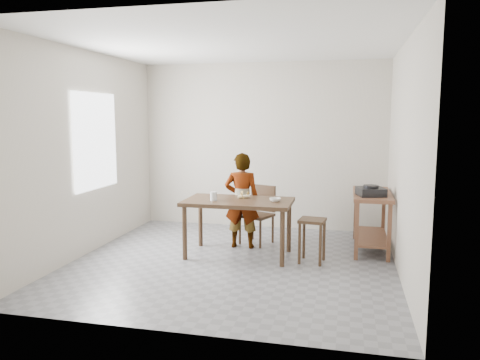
% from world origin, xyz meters
% --- Properties ---
extents(floor, '(4.00, 4.00, 0.04)m').
position_xyz_m(floor, '(0.00, 0.00, -0.02)').
color(floor, slate).
rests_on(floor, ground).
extents(ceiling, '(4.00, 4.00, 0.04)m').
position_xyz_m(ceiling, '(0.00, 0.00, 2.72)').
color(ceiling, white).
rests_on(ceiling, wall_back).
extents(wall_back, '(4.00, 0.04, 2.70)m').
position_xyz_m(wall_back, '(0.00, 2.02, 1.35)').
color(wall_back, beige).
rests_on(wall_back, ground).
extents(wall_front, '(4.00, 0.04, 2.70)m').
position_xyz_m(wall_front, '(0.00, -2.02, 1.35)').
color(wall_front, beige).
rests_on(wall_front, ground).
extents(wall_left, '(0.04, 4.00, 2.70)m').
position_xyz_m(wall_left, '(-2.02, 0.00, 1.35)').
color(wall_left, beige).
rests_on(wall_left, ground).
extents(wall_right, '(0.04, 4.00, 2.70)m').
position_xyz_m(wall_right, '(2.02, 0.00, 1.35)').
color(wall_right, beige).
rests_on(wall_right, ground).
extents(window_pane, '(0.02, 1.10, 1.30)m').
position_xyz_m(window_pane, '(-1.97, 0.20, 1.50)').
color(window_pane, white).
rests_on(window_pane, wall_left).
extents(dining_table, '(1.40, 0.80, 0.75)m').
position_xyz_m(dining_table, '(0.00, 0.30, 0.38)').
color(dining_table, '#3C2919').
rests_on(dining_table, floor).
extents(prep_counter, '(0.50, 1.20, 0.80)m').
position_xyz_m(prep_counter, '(1.72, 1.00, 0.40)').
color(prep_counter, brown).
rests_on(prep_counter, floor).
extents(child, '(0.51, 0.36, 1.34)m').
position_xyz_m(child, '(-0.04, 0.71, 0.67)').
color(child, silver).
rests_on(child, floor).
extents(dining_chair, '(0.52, 0.52, 0.84)m').
position_xyz_m(dining_chair, '(0.12, 0.94, 0.42)').
color(dining_chair, '#3C2919').
rests_on(dining_chair, floor).
extents(stool, '(0.35, 0.35, 0.56)m').
position_xyz_m(stool, '(0.97, 0.23, 0.28)').
color(stool, '#3C2919').
rests_on(stool, floor).
extents(glass_tumbler, '(0.10, 0.10, 0.11)m').
position_xyz_m(glass_tumbler, '(-0.30, 0.19, 0.81)').
color(glass_tumbler, silver).
rests_on(glass_tumbler, dining_table).
extents(small_bowl, '(0.15, 0.15, 0.05)m').
position_xyz_m(small_bowl, '(0.49, 0.29, 0.77)').
color(small_bowl, silver).
rests_on(small_bowl, dining_table).
extents(banana, '(0.21, 0.18, 0.06)m').
position_xyz_m(banana, '(0.04, 0.44, 0.78)').
color(banana, '#DCC744').
rests_on(banana, dining_table).
extents(serving_bowl, '(0.24, 0.24, 0.05)m').
position_xyz_m(serving_bowl, '(1.71, 1.30, 0.82)').
color(serving_bowl, silver).
rests_on(serving_bowl, prep_counter).
extents(gas_burner, '(0.40, 0.40, 0.11)m').
position_xyz_m(gas_burner, '(1.69, 0.72, 0.85)').
color(gas_burner, black).
rests_on(gas_burner, prep_counter).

